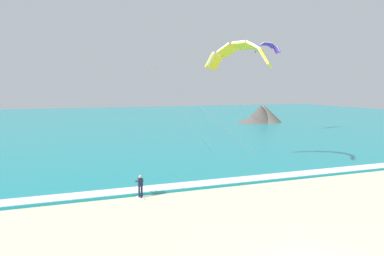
# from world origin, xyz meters

# --- Properties ---
(sea) EXTENTS (200.00, 120.00, 0.20)m
(sea) POSITION_xyz_m (0.00, 73.90, 0.10)
(sea) COLOR teal
(sea) RESTS_ON ground
(surf_foam) EXTENTS (200.00, 1.73, 0.04)m
(surf_foam) POSITION_xyz_m (0.00, 14.90, 0.22)
(surf_foam) COLOR white
(surf_foam) RESTS_ON sea
(surfboard) EXTENTS (0.67, 1.45, 0.09)m
(surfboard) POSITION_xyz_m (-4.86, 13.55, 0.03)
(surfboard) COLOR white
(surfboard) RESTS_ON ground
(kitesurfer) EXTENTS (0.58, 0.58, 1.69)m
(kitesurfer) POSITION_xyz_m (-4.86, 13.57, 0.94)
(kitesurfer) COLOR #191E38
(kitesurfer) RESTS_ON ground
(kite_primary) EXTENTS (12.87, 8.46, 11.22)m
(kite_primary) POSITION_xyz_m (6.16, 19.25, 11.31)
(kite_primary) COLOR yellow
(kite_distant) EXTENTS (5.13, 1.64, 1.86)m
(kite_distant) POSITION_xyz_m (23.08, 41.68, 14.83)
(kite_distant) COLOR purple
(headland_right) EXTENTS (11.85, 9.42, 4.08)m
(headland_right) POSITION_xyz_m (33.16, 59.70, 1.80)
(headland_right) COLOR #665B51
(headland_right) RESTS_ON ground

